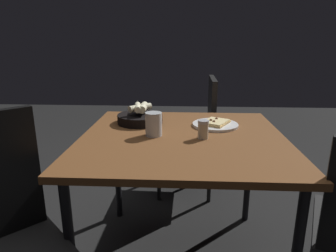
% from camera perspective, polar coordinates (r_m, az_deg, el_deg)
% --- Properties ---
extents(dining_table, '(0.97, 0.99, 0.74)m').
position_cam_1_polar(dining_table, '(1.48, 2.93, -4.25)').
color(dining_table, brown).
rests_on(dining_table, ground).
extents(pizza_plate, '(0.25, 0.25, 0.04)m').
position_cam_1_polar(pizza_plate, '(1.63, 9.17, 0.37)').
color(pizza_plate, silver).
rests_on(pizza_plate, dining_table).
extents(bread_basket, '(0.25, 0.25, 0.11)m').
position_cam_1_polar(bread_basket, '(1.68, -5.28, 1.76)').
color(bread_basket, black).
rests_on(bread_basket, dining_table).
extents(beer_glass, '(0.08, 0.08, 0.12)m').
position_cam_1_polar(beer_glass, '(1.44, -2.68, 0.12)').
color(beer_glass, silver).
rests_on(beer_glass, dining_table).
extents(pepper_shaker, '(0.05, 0.05, 0.09)m').
position_cam_1_polar(pepper_shaker, '(1.41, 6.88, -0.86)').
color(pepper_shaker, '#BFB299').
rests_on(pepper_shaker, dining_table).
extents(chair_spare, '(0.45, 0.45, 0.92)m').
position_cam_1_polar(chair_spare, '(2.32, 5.57, -0.77)').
color(chair_spare, black).
rests_on(chair_spare, ground).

